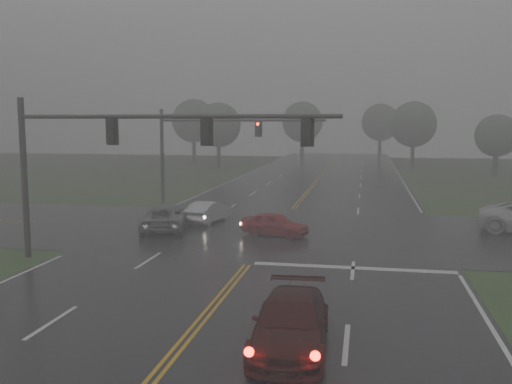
% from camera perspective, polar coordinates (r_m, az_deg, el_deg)
% --- Properties ---
extents(main_road, '(18.00, 160.00, 0.02)m').
position_cam_1_polar(main_road, '(30.50, 1.41, -4.61)').
color(main_road, black).
rests_on(main_road, ground).
extents(cross_street, '(120.00, 14.00, 0.02)m').
position_cam_1_polar(cross_street, '(32.44, 1.99, -3.90)').
color(cross_street, black).
rests_on(cross_street, ground).
extents(stop_bar, '(8.50, 0.50, 0.01)m').
position_cam_1_polar(stop_bar, '(24.66, 9.68, -7.55)').
color(stop_bar, silver).
rests_on(stop_bar, ground).
extents(sedan_maroon, '(2.19, 4.99, 1.43)m').
position_cam_1_polar(sedan_maroon, '(16.22, 3.49, -15.38)').
color(sedan_maroon, black).
rests_on(sedan_maroon, ground).
extents(sedan_red, '(3.99, 2.55, 1.27)m').
position_cam_1_polar(sedan_red, '(31.02, 1.92, -4.41)').
color(sedan_red, '#A00E18').
rests_on(sedan_red, ground).
extents(sedan_silver, '(2.15, 4.17, 1.31)m').
position_cam_1_polar(sedan_silver, '(35.23, -4.76, -3.04)').
color(sedan_silver, '#B7BABF').
rests_on(sedan_silver, ground).
extents(car_grey, '(3.52, 5.55, 1.43)m').
position_cam_1_polar(car_grey, '(33.10, -9.09, -3.76)').
color(car_grey, '#5B5D63').
rests_on(car_grey, ground).
extents(signal_gantry_near, '(14.32, 0.32, 7.24)m').
position_cam_1_polar(signal_gantry_near, '(25.49, -13.79, 4.50)').
color(signal_gantry_near, black).
rests_on(signal_gantry_near, ground).
extents(signal_gantry_far, '(12.45, 0.36, 7.08)m').
position_cam_1_polar(signal_gantry_far, '(42.51, -4.52, 5.45)').
color(signal_gantry_far, black).
rests_on(signal_gantry_far, ground).
extents(tree_nw_a, '(5.85, 5.85, 8.59)m').
position_cam_1_polar(tree_nw_a, '(75.06, -3.77, 6.70)').
color(tree_nw_a, '#2C241D').
rests_on(tree_nw_a, ground).
extents(tree_ne_a, '(5.95, 5.95, 8.73)m').
position_cam_1_polar(tree_ne_a, '(77.25, 15.47, 6.54)').
color(tree_ne_a, '#2C241D').
rests_on(tree_ne_a, ground).
extents(tree_n_mid, '(6.25, 6.25, 9.18)m').
position_cam_1_polar(tree_n_mid, '(88.73, 4.65, 7.00)').
color(tree_n_mid, '#2C241D').
rests_on(tree_n_mid, ground).
extents(tree_e_near, '(4.72, 4.72, 6.94)m').
position_cam_1_polar(tree_e_near, '(69.13, 22.93, 5.20)').
color(tree_e_near, '#2C241D').
rests_on(tree_e_near, ground).
extents(tree_nw_b, '(6.43, 6.43, 9.44)m').
position_cam_1_polar(tree_nw_b, '(85.57, -6.26, 7.10)').
color(tree_nw_b, '#2C241D').
rests_on(tree_nw_b, ground).
extents(tree_n_far, '(6.17, 6.17, 9.06)m').
position_cam_1_polar(tree_n_far, '(96.95, 12.34, 6.83)').
color(tree_n_far, '#2C241D').
rests_on(tree_n_far, ground).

